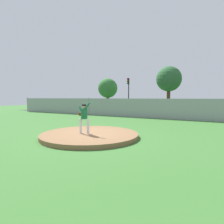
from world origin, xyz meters
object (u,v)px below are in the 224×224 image
pitcher_youth (84,116)px  traffic_light_near (128,89)px  parked_car_white (135,107)px  parked_car_charcoal (168,108)px  baseball (91,134)px  parked_car_slate (110,106)px

pitcher_youth → traffic_light_near: size_ratio=0.32×
pitcher_youth → parked_car_white: size_ratio=0.33×
parked_car_charcoal → baseball: bearing=-91.5°
parked_car_charcoal → parked_car_slate: parked_car_charcoal is taller
pitcher_youth → parked_car_slate: size_ratio=0.33×
parked_car_white → traffic_light_near: 5.93m
pitcher_youth → parked_car_white: bearing=102.1°
parked_car_white → parked_car_slate: parked_car_slate is taller
parked_car_white → parked_car_slate: (-4.09, 0.68, 0.04)m
parked_car_white → traffic_light_near: traffic_light_near is taller
pitcher_youth → parked_car_slate: 16.77m
traffic_light_near → parked_car_white: bearing=-56.5°
parked_car_white → parked_car_slate: 4.15m
parked_car_charcoal → parked_car_slate: bearing=176.4°
baseball → parked_car_slate: 17.12m
traffic_light_near → baseball: bearing=-70.9°
parked_car_slate → parked_car_white: bearing=-9.4°
baseball → traffic_light_near: bearing=109.1°
baseball → parked_car_slate: size_ratio=0.02×
pitcher_youth → traffic_light_near: traffic_light_near is taller
parked_car_charcoal → traffic_light_near: bearing=148.4°
pitcher_youth → traffic_light_near: bearing=107.7°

